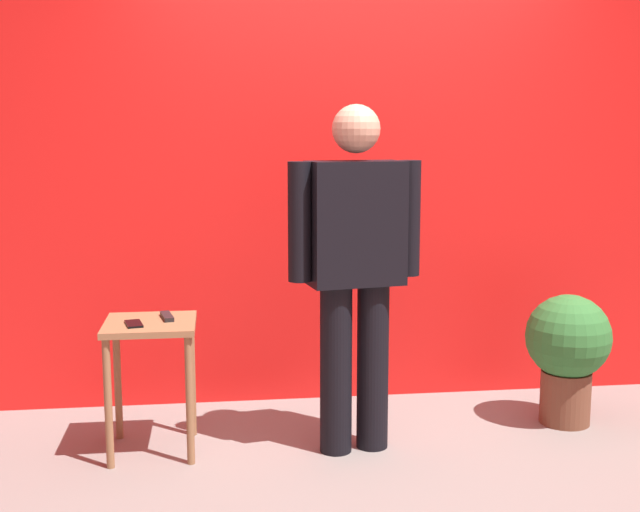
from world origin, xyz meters
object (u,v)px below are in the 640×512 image
object	(u,v)px
standing_person	(355,261)
cell_phone	(134,324)
potted_plant	(568,348)
tv_remote	(167,316)
side_table	(151,349)

from	to	relation	value
standing_person	cell_phone	xyz separation A→B (m)	(-1.03, 0.04, -0.28)
potted_plant	cell_phone	bearing A→B (deg)	-175.71
tv_remote	potted_plant	size ratio (longest dim) A/B	0.25
side_table	potted_plant	size ratio (longest dim) A/B	0.93
cell_phone	potted_plant	world-z (taller)	potted_plant
potted_plant	side_table	bearing A→B (deg)	-177.14
standing_person	tv_remote	bearing A→B (deg)	170.26
side_table	potted_plant	world-z (taller)	potted_plant
standing_person	potted_plant	size ratio (longest dim) A/B	2.40
cell_phone	standing_person	bearing A→B (deg)	-15.19
side_table	tv_remote	xyz separation A→B (m)	(0.08, 0.05, 0.14)
side_table	potted_plant	xyz separation A→B (m)	(2.12, 0.11, -0.10)
side_table	cell_phone	bearing A→B (deg)	-139.61
standing_person	potted_plant	bearing A→B (deg)	10.00
standing_person	potted_plant	world-z (taller)	standing_person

